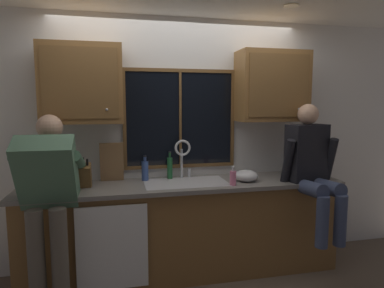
{
  "coord_description": "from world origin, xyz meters",
  "views": [
    {
      "loc": [
        -0.62,
        -3.41,
        1.68
      ],
      "look_at": [
        0.07,
        -0.3,
        1.3
      ],
      "focal_mm": 31.22,
      "sensor_mm": 36.0,
      "label": 1
    }
  ],
  "objects": [
    {
      "name": "sink",
      "position": [
        0.01,
        -0.3,
        0.82
      ],
      "size": [
        0.8,
        0.46,
        0.21
      ],
      "color": "#B7B7BC",
      "rests_on": "lower_cabinet_run"
    },
    {
      "name": "person_standing",
      "position": [
        -1.18,
        -0.63,
        0.97
      ],
      "size": [
        0.53,
        0.67,
        1.59
      ],
      "color": "#595147",
      "rests_on": "floor"
    },
    {
      "name": "lower_cabinet_run",
      "position": [
        0.0,
        -0.29,
        0.44
      ],
      "size": [
        3.02,
        0.58,
        0.88
      ],
      "primitive_type": "cube",
      "color": "brown",
      "rests_on": "floor"
    },
    {
      "name": "mixing_bowl",
      "position": [
        0.61,
        -0.37,
        0.97
      ],
      "size": [
        0.23,
        0.23,
        0.12
      ],
      "primitive_type": "ellipsoid",
      "color": "silver",
      "rests_on": "countertop"
    },
    {
      "name": "window_frame_right",
      "position": [
        0.58,
        -0.02,
        1.52
      ],
      "size": [
        0.03,
        0.02,
        0.95
      ],
      "primitive_type": "cube",
      "color": "brown"
    },
    {
      "name": "faucet",
      "position": [
        0.02,
        -0.12,
        1.17
      ],
      "size": [
        0.18,
        0.09,
        0.4
      ],
      "color": "silver",
      "rests_on": "countertop"
    },
    {
      "name": "upper_cabinet_right",
      "position": [
        0.95,
        -0.17,
        1.86
      ],
      "size": [
        0.72,
        0.36,
        0.72
      ],
      "color": "olive"
    },
    {
      "name": "ceiling_downlight_right",
      "position": [
        0.91,
        -0.6,
        2.54
      ],
      "size": [
        0.14,
        0.14,
        0.01
      ],
      "primitive_type": "cylinder",
      "color": "#FFEAB2"
    },
    {
      "name": "bottle_tall_clear",
      "position": [
        -0.11,
        -0.1,
        1.04
      ],
      "size": [
        0.05,
        0.05,
        0.28
      ],
      "color": "#1E592D",
      "rests_on": "countertop"
    },
    {
      "name": "countertop",
      "position": [
        0.0,
        -0.31,
        0.9
      ],
      "size": [
        3.08,
        0.62,
        0.04
      ],
      "primitive_type": "cube",
      "color": "slate",
      "rests_on": "lower_cabinet_run"
    },
    {
      "name": "window_frame_bottom",
      "position": [
        0.01,
        -0.02,
        1.03
      ],
      "size": [
        1.17,
        0.02,
        0.04
      ],
      "primitive_type": "cube",
      "color": "brown"
    },
    {
      "name": "bottle_green_glass",
      "position": [
        -0.37,
        -0.12,
        1.02
      ],
      "size": [
        0.07,
        0.07,
        0.25
      ],
      "color": "#334C8C",
      "rests_on": "countertop"
    },
    {
      "name": "upper_cabinet_left",
      "position": [
        -0.93,
        -0.17,
        1.86
      ],
      "size": [
        0.72,
        0.36,
        0.72
      ],
      "color": "olive"
    },
    {
      "name": "window_glass",
      "position": [
        0.01,
        -0.01,
        1.52
      ],
      "size": [
        1.1,
        0.02,
        0.95
      ],
      "primitive_type": "cube",
      "color": "black"
    },
    {
      "name": "person_sitting_on_counter",
      "position": [
        1.2,
        -0.57,
        1.1
      ],
      "size": [
        0.54,
        0.63,
        1.26
      ],
      "color": "#384260",
      "rests_on": "countertop"
    },
    {
      "name": "window_mullion_center",
      "position": [
        0.01,
        -0.02,
        1.52
      ],
      "size": [
        0.02,
        0.02,
        0.95
      ],
      "primitive_type": "cube",
      "color": "brown"
    },
    {
      "name": "soap_dispenser",
      "position": [
        0.42,
        -0.5,
        0.99
      ],
      "size": [
        0.06,
        0.07,
        0.19
      ],
      "color": "pink",
      "rests_on": "countertop"
    },
    {
      "name": "window_frame_left",
      "position": [
        -0.56,
        -0.02,
        1.52
      ],
      "size": [
        0.03,
        0.02,
        0.95
      ],
      "primitive_type": "cube",
      "color": "brown"
    },
    {
      "name": "window_frame_top",
      "position": [
        0.01,
        -0.02,
        2.02
      ],
      "size": [
        1.17,
        0.02,
        0.04
      ],
      "primitive_type": "cube",
      "color": "brown"
    },
    {
      "name": "dishwasher_front",
      "position": [
        -0.69,
        -0.61,
        0.46
      ],
      "size": [
        0.6,
        0.02,
        0.74
      ],
      "primitive_type": "cube",
      "color": "white"
    },
    {
      "name": "cutting_board",
      "position": [
        -0.69,
        -0.09,
        1.11
      ],
      "size": [
        0.23,
        0.1,
        0.39
      ],
      "primitive_type": "cube",
      "rotation": [
        0.21,
        0.0,
        0.0
      ],
      "color": "#997047",
      "rests_on": "countertop"
    },
    {
      "name": "back_wall",
      "position": [
        0.0,
        0.06,
        1.27
      ],
      "size": [
        5.42,
        0.12,
        2.55
      ],
      "primitive_type": "cube",
      "color": "silver",
      "rests_on": "floor"
    },
    {
      "name": "knife_block",
      "position": [
        -0.93,
        -0.28,
        1.03
      ],
      "size": [
        0.12,
        0.18,
        0.32
      ],
      "color": "brown",
      "rests_on": "countertop"
    }
  ]
}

